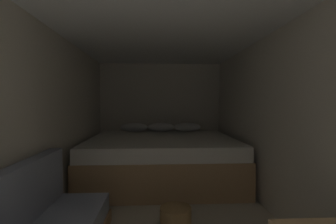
% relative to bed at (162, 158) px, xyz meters
% --- Properties ---
extents(wall_back, '(2.51, 0.05, 2.03)m').
position_rel_bed_xyz_m(wall_back, '(0.00, 1.03, 0.66)').
color(wall_back, beige).
rests_on(wall_back, ground).
extents(wall_left, '(0.05, 5.03, 2.03)m').
position_rel_bed_xyz_m(wall_left, '(-1.23, -1.51, 0.66)').
color(wall_left, beige).
rests_on(wall_left, ground).
extents(wall_right, '(0.05, 5.03, 2.03)m').
position_rel_bed_xyz_m(wall_right, '(1.23, -1.51, 0.66)').
color(wall_right, beige).
rests_on(wall_right, ground).
extents(ceiling_slab, '(2.51, 5.03, 0.05)m').
position_rel_bed_xyz_m(ceiling_slab, '(0.00, -1.51, 1.71)').
color(ceiling_slab, white).
rests_on(ceiling_slab, wall_left).
extents(bed, '(2.29, 1.95, 0.86)m').
position_rel_bed_xyz_m(bed, '(0.00, 0.00, 0.00)').
color(bed, tan).
rests_on(bed, ground).
extents(wicker_basket, '(0.30, 0.30, 0.25)m').
position_rel_bed_xyz_m(wicker_basket, '(0.09, -1.64, -0.23)').
color(wicker_basket, olive).
rests_on(wicker_basket, ground).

